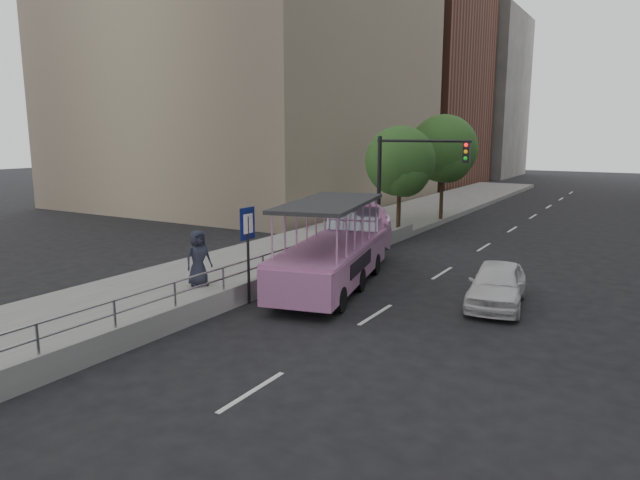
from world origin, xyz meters
TOP-DOWN VIEW (x-y plane):
  - ground at (0.00, 0.00)m, footprint 160.00×160.00m
  - sidewalk at (-5.75, 10.00)m, footprint 5.50×80.00m
  - kerb_wall at (-3.12, 2.00)m, footprint 0.24×30.00m
  - guardrail at (-3.12, 2.00)m, footprint 0.07×22.00m
  - duck_boat at (-1.80, 6.86)m, footprint 4.24×9.51m
  - car at (3.83, 6.78)m, footprint 2.16×4.19m
  - pedestrian_far at (-5.02, 3.00)m, footprint 0.86×1.06m
  - parking_sign at (-2.93, 3.00)m, footprint 0.09×0.69m
  - traffic_signal at (-1.70, 12.50)m, footprint 4.20×0.32m
  - street_tree_near at (-3.30, 15.93)m, footprint 3.52×3.52m
  - street_tree_far at (-3.10, 21.93)m, footprint 3.97×3.97m
  - midrise_brick at (-18.00, 48.00)m, footprint 18.00×16.00m
  - midrise_stone_b at (-16.00, 64.00)m, footprint 16.00×14.00m

SIDE VIEW (x-z plane):
  - ground at x=0.00m, z-range 0.00..0.00m
  - sidewalk at x=-5.75m, z-range 0.00..0.30m
  - kerb_wall at x=-3.12m, z-range 0.30..0.66m
  - car at x=3.83m, z-range 0.00..1.36m
  - duck_boat at x=-1.80m, z-range -0.40..2.68m
  - guardrail at x=-3.12m, z-range 0.79..1.50m
  - pedestrian_far at x=-5.02m, z-range 0.30..2.18m
  - parking_sign at x=-2.93m, z-range 0.36..3.42m
  - traffic_signal at x=-1.70m, z-range 0.90..6.10m
  - street_tree_near at x=-3.30m, z-range 0.96..6.68m
  - street_tree_far at x=-3.10m, z-range 1.08..7.53m
  - midrise_stone_b at x=-16.00m, z-range 0.00..20.00m
  - midrise_brick at x=-18.00m, z-range 0.00..26.00m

